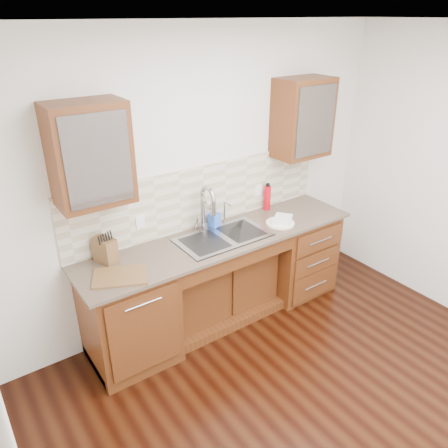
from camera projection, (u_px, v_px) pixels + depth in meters
ground at (329, 420)px, 3.32m from camera, size 4.00×3.50×0.10m
ceiling at (391, 10)px, 2.10m from camera, size 4.00×3.50×0.10m
wall_back at (199, 179)px, 4.03m from camera, size 4.00×0.10×2.70m
base_cabinet_left at (129, 315)px, 3.68m from camera, size 0.70×0.62×0.88m
base_cabinet_center at (216, 283)px, 4.27m from camera, size 1.20×0.44×0.70m
base_cabinet_right at (295, 252)px, 4.66m from camera, size 0.70×0.62×0.88m
countertop at (222, 238)px, 3.96m from camera, size 2.70×0.65×0.03m
backsplash at (203, 196)px, 4.05m from camera, size 2.70×0.02×0.59m
sink at (223, 246)px, 3.98m from camera, size 0.84×0.46×0.19m
faucet at (203, 211)px, 3.98m from camera, size 0.04×0.04×0.40m
filter_tap at (224, 212)px, 4.16m from camera, size 0.02×0.02×0.24m
upper_cabinet_left at (90, 154)px, 3.12m from camera, size 0.55×0.34×0.75m
upper_cabinet_right at (302, 118)px, 4.21m from camera, size 0.55×0.34×0.75m
outlet_left at (140, 222)px, 3.74m from camera, size 0.08×0.01×0.12m
outlet_right at (258, 190)px, 4.42m from camera, size 0.08×0.01×0.12m
soap_bottle at (214, 217)px, 4.10m from camera, size 0.11×0.11×0.20m
water_bottle at (267, 198)px, 4.45m from camera, size 0.07×0.07×0.25m
plate at (280, 223)px, 4.19m from camera, size 0.32×0.32×0.02m
dish_towel at (283, 219)px, 4.21m from camera, size 0.27×0.26×0.04m
knife_block at (105, 250)px, 3.51m from camera, size 0.17×0.22×0.21m
cutting_board at (120, 276)px, 3.34m from camera, size 0.49×0.43×0.02m
cup_left_a at (79, 163)px, 3.10m from camera, size 0.15×0.15×0.10m
cup_left_b at (106, 160)px, 3.21m from camera, size 0.09×0.09×0.08m
cup_right_a at (293, 125)px, 4.16m from camera, size 0.15×0.15×0.10m
cup_right_b at (311, 122)px, 4.29m from camera, size 0.11×0.11×0.10m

